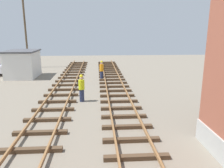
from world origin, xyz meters
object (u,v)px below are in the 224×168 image
(control_hut, at_px, (23,64))
(utility_pole_far, at_px, (26,31))
(track_worker_foreground, at_px, (82,88))
(track_worker_distant, at_px, (102,70))

(control_hut, relative_size, utility_pole_far, 0.43)
(control_hut, height_order, utility_pole_far, utility_pole_far)
(control_hut, xyz_separation_m, track_worker_foreground, (6.58, -8.60, -0.46))
(track_worker_foreground, bearing_deg, track_worker_distant, 77.54)
(track_worker_distant, bearing_deg, control_hut, 167.33)
(utility_pole_far, relative_size, track_worker_foreground, 4.75)
(control_hut, distance_m, utility_pole_far, 7.07)
(control_hut, height_order, track_worker_foreground, control_hut)
(control_hut, xyz_separation_m, track_worker_distant, (8.08, -1.82, -0.46))
(track_worker_foreground, bearing_deg, control_hut, 127.42)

